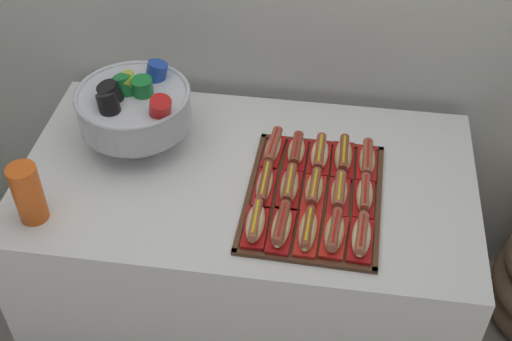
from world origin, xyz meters
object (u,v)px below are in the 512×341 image
object	(u,v)px
hot_dog_10	(273,149)
hot_dog_13	(343,157)
hot_dog_0	(255,224)
punch_bowl	(134,106)
buffet_table	(248,252)
serving_tray	(313,197)
hot_dog_3	(334,233)
hot_dog_14	(367,160)
hot_dog_6	(289,187)
hot_dog_4	(361,237)
hot_dog_1	(281,227)
hot_dog_7	(314,190)
hot_dog_11	(296,152)
cup_stack	(28,193)
hot_dog_12	(320,155)
hot_dog_9	(364,196)
hot_dog_2	(308,231)
hot_dog_8	(339,193)
hot_dog_5	(265,185)

from	to	relation	value
hot_dog_10	hot_dog_13	distance (m)	0.23
hot_dog_0	punch_bowl	world-z (taller)	punch_bowl
hot_dog_10	buffet_table	bearing A→B (deg)	-128.23
serving_tray	punch_bowl	bearing A→B (deg)	163.01
hot_dog_3	hot_dog_14	world-z (taller)	hot_dog_3
hot_dog_6	hot_dog_14	distance (m)	0.28
hot_dog_4	buffet_table	bearing A→B (deg)	145.70
hot_dog_1	hot_dog_14	distance (m)	0.40
hot_dog_7	hot_dog_11	world-z (taller)	same
cup_stack	hot_dog_4	bearing A→B (deg)	1.45
hot_dog_0	hot_dog_12	bearing A→B (deg)	64.00
hot_dog_1	cup_stack	distance (m)	0.73
hot_dog_1	hot_dog_0	bearing A→B (deg)	178.44
hot_dog_9	hot_dog_14	distance (m)	0.17
hot_dog_1	hot_dog_3	xyz separation A→B (m)	(0.15, -0.00, 0.00)
hot_dog_9	punch_bowl	xyz separation A→B (m)	(-0.74, 0.18, 0.11)
hot_dog_11	punch_bowl	bearing A→B (deg)	178.48
hot_dog_7	punch_bowl	distance (m)	0.63
hot_dog_0	punch_bowl	xyz separation A→B (m)	(-0.44, 0.34, 0.12)
hot_dog_13	buffet_table	bearing A→B (deg)	-164.06
hot_dog_1	hot_dog_14	world-z (taller)	hot_dog_1
hot_dog_0	hot_dog_7	size ratio (longest dim) A/B	1.03
buffet_table	punch_bowl	xyz separation A→B (m)	(-0.38, 0.10, 0.53)
hot_dog_10	hot_dog_11	bearing A→B (deg)	-1.56
hot_dog_0	hot_dog_6	distance (m)	0.18
hot_dog_1	buffet_table	bearing A→B (deg)	119.69
hot_dog_9	hot_dog_7	bearing A→B (deg)	178.44
hot_dog_2	hot_dog_6	distance (m)	0.18
hot_dog_4	hot_dog_1	bearing A→B (deg)	178.44
hot_dog_12	hot_dog_14	xyz separation A→B (m)	(0.15, -0.00, -0.00)
punch_bowl	serving_tray	bearing A→B (deg)	-16.99
hot_dog_6	hot_dog_8	bearing A→B (deg)	-1.56
hot_dog_3	hot_dog_11	world-z (taller)	hot_dog_3
hot_dog_6	hot_dog_12	world-z (taller)	hot_dog_6
hot_dog_1	hot_dog_11	distance (m)	0.33
hot_dog_12	hot_dog_4	bearing A→B (deg)	-67.12
hot_dog_13	hot_dog_11	bearing A→B (deg)	178.44
hot_dog_1	hot_dog_5	bearing A→B (deg)	112.88
hot_dog_4	cup_stack	bearing A→B (deg)	-178.55
serving_tray	hot_dog_12	size ratio (longest dim) A/B	3.22
punch_bowl	hot_dog_7	bearing A→B (deg)	-16.99
serving_tray	hot_dog_5	world-z (taller)	hot_dog_5
buffet_table	hot_dog_11	world-z (taller)	hot_dog_11
punch_bowl	cup_stack	world-z (taller)	punch_bowl
hot_dog_1	hot_dog_3	distance (m)	0.15
hot_dog_0	hot_dog_4	size ratio (longest dim) A/B	0.98
hot_dog_11	punch_bowl	distance (m)	0.53
hot_dog_9	hot_dog_11	distance (m)	0.28
hot_dog_2	hot_dog_7	distance (m)	0.17
hot_dog_4	hot_dog_7	bearing A→B (deg)	130.71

